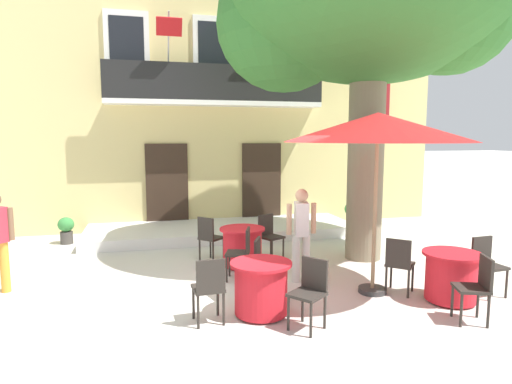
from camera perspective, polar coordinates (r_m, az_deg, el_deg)
ground_plane at (r=7.34m, az=-4.03°, el=-12.57°), size 120.00×120.00×0.00m
building_facade at (r=13.97m, az=-6.72°, el=12.38°), size 13.00×5.09×7.50m
entrance_step_platform at (r=11.15m, az=-4.41°, el=-5.00°), size 6.65×2.11×0.25m
plane_tree at (r=9.40m, az=14.07°, el=22.59°), size 5.62×4.94×6.80m
cafe_table_near_tree at (r=6.23m, az=0.65°, el=-12.37°), size 0.86×0.86×0.76m
cafe_chair_near_tree_0 at (r=5.84m, az=7.07°, el=-12.36°), size 0.56×0.56×0.91m
cafe_chair_near_tree_1 at (r=6.91m, az=1.03°, el=-9.20°), size 0.53×0.53×0.91m
cafe_chair_near_tree_2 at (r=5.93m, az=-6.12°, el=-12.06°), size 0.43×0.43×0.91m
cafe_table_middle at (r=7.32m, az=24.09°, el=-10.00°), size 0.86×0.86×0.76m
cafe_chair_middle_0 at (r=6.64m, az=26.86°, el=-10.69°), size 0.51×0.51×0.91m
cafe_chair_middle_1 at (r=7.85m, az=27.81°, el=-8.03°), size 0.43×0.43×0.91m
cafe_chair_middle_2 at (r=7.31m, az=18.17°, el=-8.63°), size 0.57×0.57×0.91m
cafe_table_front at (r=8.42m, az=-1.79°, el=-7.16°), size 0.86×0.86×0.76m
cafe_chair_front_0 at (r=8.76m, az=-6.13°, el=-5.69°), size 0.57×0.57×0.91m
cafe_chair_front_1 at (r=7.65m, az=-1.84°, el=-7.56°), size 0.51×0.51×0.91m
cafe_chair_front_2 at (r=8.91m, az=1.71°, el=-5.44°), size 0.53×0.53×0.91m
cafe_umbrella at (r=7.00m, az=15.60°, el=8.02°), size 2.90×2.90×2.85m
ground_planter_left at (r=11.12m, az=-23.50°, el=-4.43°), size 0.36×0.36×0.62m
ground_planter_right at (r=12.43m, az=12.36°, el=-2.68°), size 0.40×0.40×0.68m
pedestrian_near_entrance at (r=7.51m, az=5.92°, el=-4.92°), size 0.53×0.38×1.61m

